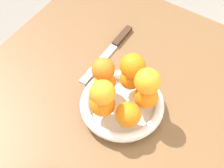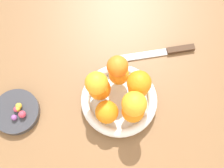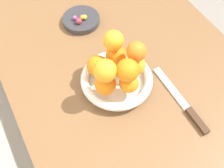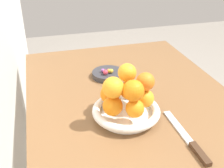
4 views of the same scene
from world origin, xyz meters
name	(u,v)px [view 3 (image 3 of 4)]	position (x,y,z in m)	size (l,w,h in m)	color
ground_plane	(116,141)	(0.00, 0.00, 0.00)	(6.00, 6.00, 0.00)	gray
dining_table	(118,72)	(0.00, 0.00, 0.65)	(1.10, 0.76, 0.74)	brown
fruit_bowl	(117,80)	(-0.09, 0.06, 0.76)	(0.22, 0.22, 0.04)	white
candy_dish	(81,20)	(0.21, 0.04, 0.75)	(0.14, 0.14, 0.02)	#333338
orange_0	(97,66)	(-0.05, 0.10, 0.81)	(0.06, 0.06, 0.06)	orange
orange_1	(105,84)	(-0.12, 0.11, 0.81)	(0.06, 0.06, 0.06)	orange
orange_2	(129,83)	(-0.15, 0.05, 0.81)	(0.06, 0.06, 0.06)	orange
orange_3	(137,65)	(-0.10, 0.00, 0.81)	(0.06, 0.06, 0.06)	orange
orange_4	(116,55)	(-0.04, 0.03, 0.81)	(0.06, 0.06, 0.06)	orange
orange_5	(105,71)	(-0.12, 0.11, 0.88)	(0.07, 0.07, 0.07)	orange
orange_6	(128,70)	(-0.14, 0.06, 0.87)	(0.07, 0.07, 0.07)	orange
orange_7	(113,40)	(-0.04, 0.04, 0.87)	(0.06, 0.06, 0.06)	orange
orange_8	(135,52)	(-0.10, 0.00, 0.87)	(0.06, 0.06, 0.06)	orange
candy_ball_0	(85,17)	(0.20, 0.03, 0.77)	(0.02, 0.02, 0.02)	gold
candy_ball_1	(84,18)	(0.20, 0.04, 0.77)	(0.01, 0.01, 0.01)	#472819
candy_ball_2	(75,18)	(0.21, 0.06, 0.77)	(0.02, 0.02, 0.02)	#8C4C99
candy_ball_3	(82,17)	(0.20, 0.04, 0.77)	(0.02, 0.02, 0.02)	gold
candy_ball_4	(82,17)	(0.20, 0.04, 0.77)	(0.02, 0.02, 0.02)	#C6384C
candy_ball_5	(79,21)	(0.19, 0.06, 0.77)	(0.02, 0.02, 0.02)	#C6384C
knife	(184,105)	(-0.26, -0.08, 0.75)	(0.26, 0.02, 0.01)	#3F2819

